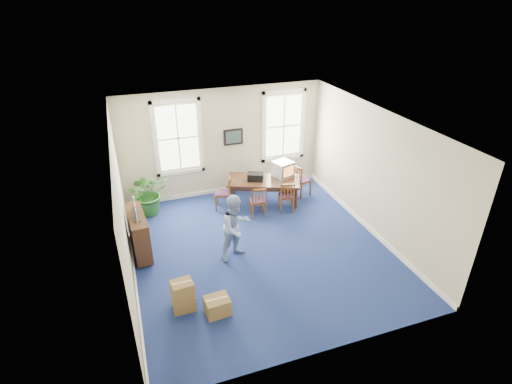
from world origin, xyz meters
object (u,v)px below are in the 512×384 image
object	(u,v)px
man	(236,227)
potted_plant	(148,193)
credenza	(139,235)
crt_tv	(283,169)
chair_near_left	(258,201)
cardboard_boxes	(191,290)
conference_table	(264,191)

from	to	relation	value
man	potted_plant	world-z (taller)	man
credenza	crt_tv	bearing A→B (deg)	14.94
crt_tv	chair_near_left	xyz separation A→B (m)	(-1.04, -0.75, -0.48)
cardboard_boxes	credenza	bearing A→B (deg)	111.21
credenza	potted_plant	bearing A→B (deg)	73.05
chair_near_left	credenza	bearing A→B (deg)	20.93
cardboard_boxes	conference_table	bearing A→B (deg)	51.22
credenza	cardboard_boxes	bearing A→B (deg)	-73.04
potted_plant	cardboard_boxes	xyz separation A→B (m)	(0.39, -3.97, -0.28)
potted_plant	credenza	bearing A→B (deg)	-102.69
crt_tv	cardboard_boxes	distance (m)	5.00
credenza	man	bearing A→B (deg)	-26.69
crt_tv	potted_plant	size ratio (longest dim) A/B	0.45
crt_tv	cardboard_boxes	bearing A→B (deg)	-153.39
crt_tv	credenza	bearing A→B (deg)	179.76
crt_tv	cardboard_boxes	xyz separation A→B (m)	(-3.45, -3.58, -0.59)
conference_table	man	bearing A→B (deg)	-100.96
man	chair_near_left	bearing A→B (deg)	33.46
credenza	cardboard_boxes	size ratio (longest dim) A/B	1.07
chair_near_left	man	xyz separation A→B (m)	(-1.10, -1.61, 0.35)
conference_table	man	xyz separation A→B (m)	(-1.52, -2.31, 0.45)
credenza	potted_plant	world-z (taller)	potted_plant
credenza	cardboard_boxes	xyz separation A→B (m)	(0.81, -2.09, -0.16)
crt_tv	potted_plant	xyz separation A→B (m)	(-3.84, 0.39, -0.32)
conference_table	cardboard_boxes	distance (m)	4.53
man	credenza	bearing A→B (deg)	135.39
crt_tv	cardboard_boxes	size ratio (longest dim) A/B	0.46
credenza	potted_plant	size ratio (longest dim) A/B	1.04
conference_table	man	size ratio (longest dim) A/B	1.28
crt_tv	potted_plant	bearing A→B (deg)	154.77
chair_near_left	credenza	size ratio (longest dim) A/B	0.71
potted_plant	man	bearing A→B (deg)	-58.23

